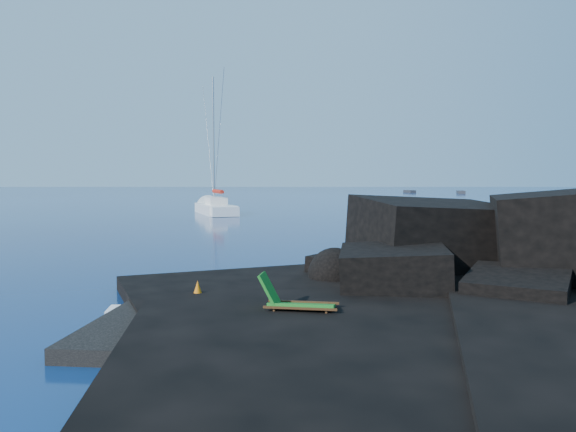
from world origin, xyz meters
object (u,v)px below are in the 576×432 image
(sunbather, at_px, (227,302))
(marker_cone, at_px, (198,292))
(sailboat, at_px, (215,214))
(distant_boat_a, at_px, (410,193))
(distant_boat_b, at_px, (461,194))
(deck_chair, at_px, (302,295))

(sunbather, distance_m, marker_cone, 1.07)
(sailboat, relative_size, marker_cone, 22.87)
(distant_boat_a, height_order, distant_boat_b, distant_boat_b)
(sailboat, height_order, marker_cone, sailboat)
(sailboat, height_order, sunbather, sailboat)
(sailboat, distance_m, distant_boat_a, 85.85)
(deck_chair, xyz_separation_m, sunbather, (-1.94, 1.33, -0.47))
(sunbather, relative_size, distant_boat_b, 0.33)
(distant_boat_b, bearing_deg, sailboat, -113.48)
(deck_chair, bearing_deg, sailboat, 109.19)
(sailboat, height_order, deck_chair, sailboat)
(deck_chair, distance_m, distant_boat_b, 121.70)
(sunbather, height_order, marker_cone, marker_cone)
(deck_chair, height_order, sunbather, deck_chair)
(marker_cone, xyz_separation_m, distant_boat_a, (32.72, 119.95, -0.66))
(deck_chair, relative_size, distant_boat_b, 0.38)
(sailboat, bearing_deg, marker_cone, -101.76)
(sailboat, xyz_separation_m, distant_boat_b, (47.69, 70.21, 0.00))
(sailboat, xyz_separation_m, marker_cone, (4.75, -42.71, 0.66))
(marker_cone, bearing_deg, sailboat, 96.35)
(sailboat, bearing_deg, distant_boat_b, 37.71)
(sunbather, xyz_separation_m, distant_boat_b, (42.08, 113.55, -0.50))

